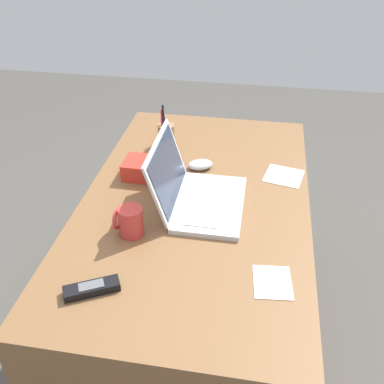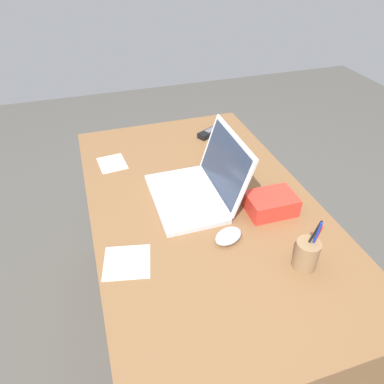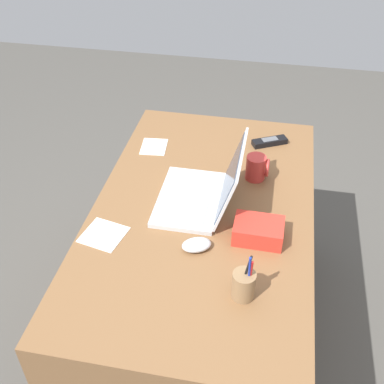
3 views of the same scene
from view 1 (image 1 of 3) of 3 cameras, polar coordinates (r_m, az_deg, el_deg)
ground_plane at (r=2.05m, az=0.37°, el=-17.63°), size 6.00×6.00×0.00m
desk at (r=1.78m, az=0.42°, el=-10.44°), size 1.32×0.78×0.73m
laptop at (r=1.48m, az=0.52°, el=-0.12°), size 0.34×0.30×0.23m
computer_mouse at (r=1.70m, az=1.07°, el=3.55°), size 0.10×0.11×0.03m
coffee_mug_white at (r=1.37m, az=-8.05°, el=-3.76°), size 0.08×0.09×0.10m
cordless_phone at (r=1.24m, az=-12.83°, el=-12.05°), size 0.11×0.15×0.03m
pen_holder at (r=1.85m, az=-3.36°, el=7.44°), size 0.07×0.07×0.17m
snack_bag at (r=1.65m, az=-5.96°, el=3.03°), size 0.12×0.16×0.06m
paper_note_near_laptop at (r=1.69m, az=11.77°, el=2.04°), size 0.16×0.16×0.00m
paper_note_left at (r=1.26m, az=10.36°, el=-11.39°), size 0.13×0.12×0.00m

